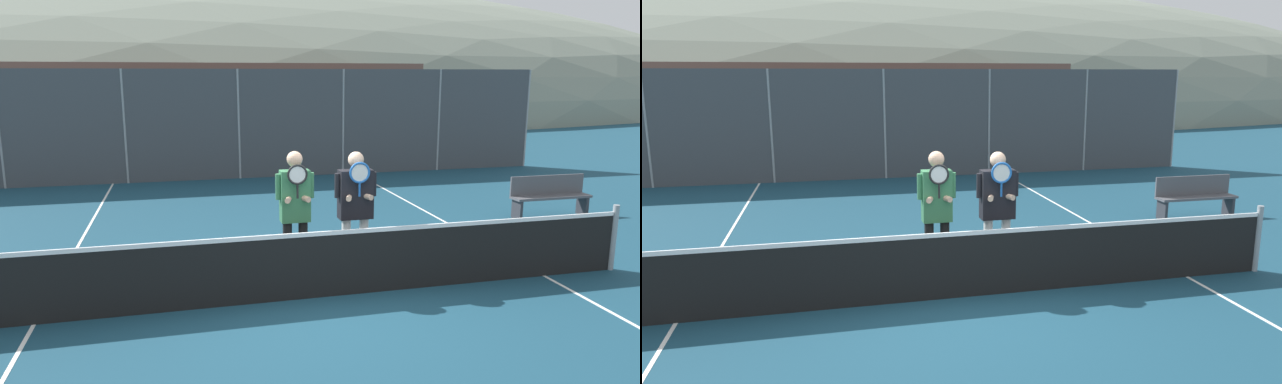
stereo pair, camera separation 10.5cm
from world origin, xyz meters
The scene contains 13 objects.
ground_plane centered at (0.00, 0.00, 0.00)m, with size 120.00×120.00×0.00m, color navy.
hill_distant centered at (0.00, 49.68, 0.00)m, with size 111.69×62.05×21.72m.
clubhouse_building centered at (-1.56, 17.38, 1.68)m, with size 19.06×5.50×3.32m.
fence_back centered at (0.00, 9.14, 1.53)m, with size 18.29×0.06×3.05m.
tennis_net centered at (0.00, 0.00, 0.47)m, with size 9.25×0.09×1.00m.
court_line_left_sideline centered at (-3.44, 3.00, 0.00)m, with size 0.05×16.00×0.01m, color white.
court_line_right_sideline centered at (3.44, 3.00, 0.00)m, with size 0.05×16.00×0.01m, color white.
player_leftmost centered at (-0.16, 0.60, 1.10)m, with size 0.54×0.34×1.88m.
player_center_left centered at (0.72, 0.62, 1.10)m, with size 0.62×0.34×1.84m.
car_far_left centered at (-5.70, 11.77, 0.87)m, with size 4.51×1.92×1.69m.
car_left_of_center centered at (-0.41, 12.19, 0.94)m, with size 4.36×1.92×1.87m.
car_center centered at (4.70, 12.29, 0.88)m, with size 4.14×2.05×1.70m.
bench_courtside centered at (5.73, 3.12, 0.46)m, with size 1.71×0.36×0.85m.
Camera 2 is at (-1.58, -6.92, 2.89)m, focal length 32.00 mm.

